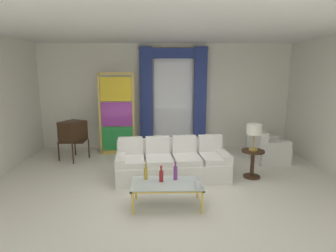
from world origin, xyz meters
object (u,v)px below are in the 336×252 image
bottle_ruby_flask (175,172)px  bottle_amber_squat (146,173)px  couch_white_long (172,163)px  peacock_figurine (132,150)px  round_side_table (252,161)px  bottle_crystal_tall (161,175)px  stained_glass_divider (117,116)px  table_lamp_brass (254,130)px  bottle_blue_decanter (198,183)px  coffee_table (167,185)px  vintage_tv (73,132)px  armchair_white (266,150)px

bottle_ruby_flask → bottle_amber_squat: bearing=176.6°
couch_white_long → peacock_figurine: (-0.99, 1.34, -0.09)m
couch_white_long → round_side_table: bearing=-2.0°
bottle_crystal_tall → couch_white_long: bearing=79.7°
stained_glass_divider → table_lamp_brass: bearing=-29.8°
bottle_blue_decanter → table_lamp_brass: size_ratio=0.39×
coffee_table → bottle_crystal_tall: size_ratio=4.15×
bottle_amber_squat → bottle_ruby_flask: 0.51m
peacock_figurine → table_lamp_brass: table_lamp_brass is taller
couch_white_long → stained_glass_divider: size_ratio=1.10×
bottle_blue_decanter → bottle_amber_squat: 0.94m
table_lamp_brass → couch_white_long: bearing=178.0°
coffee_table → round_side_table: size_ratio=1.98×
bottle_amber_squat → bottle_crystal_tall: bearing=-22.2°
bottle_crystal_tall → bottle_ruby_flask: bearing=17.8°
bottle_ruby_flask → round_side_table: 2.04m
vintage_tv → coffee_table: bearing=-48.0°
bottle_crystal_tall → vintage_tv: size_ratio=0.21×
peacock_figurine → bottle_amber_squat: bearing=-78.8°
coffee_table → table_lamp_brass: bearing=34.3°
bottle_crystal_tall → round_side_table: size_ratio=0.48×
bottle_amber_squat → coffee_table: bearing=-25.2°
couch_white_long → vintage_tv: (-2.46, 1.27, 0.42)m
stained_glass_divider → round_side_table: size_ratio=3.70×
coffee_table → vintage_tv: bearing=132.0°
couch_white_long → bottle_blue_decanter: couch_white_long is taller
bottle_blue_decanter → peacock_figurine: 3.18m
bottle_ruby_flask → table_lamp_brass: bearing=33.3°
bottle_ruby_flask → stained_glass_divider: (-1.43, 2.91, 0.52)m
bottle_blue_decanter → stained_glass_divider: bearing=118.5°
round_side_table → table_lamp_brass: 0.67m
round_side_table → bottle_ruby_flask: bearing=-146.7°
vintage_tv → stained_glass_divider: (1.05, 0.46, 0.33)m
coffee_table → bottle_amber_squat: (-0.36, 0.17, 0.15)m
couch_white_long → table_lamp_brass: 1.86m
coffee_table → peacock_figurine: size_ratio=1.97×
couch_white_long → peacock_figurine: couch_white_long is taller
bottle_crystal_tall → peacock_figurine: bearing=106.3°
coffee_table → bottle_ruby_flask: bearing=43.8°
bottle_crystal_tall → armchair_white: bearing=40.8°
couch_white_long → round_side_table: (1.71, -0.06, 0.05)m
bottle_amber_squat → vintage_tv: 3.12m
bottle_crystal_tall → peacock_figurine: 2.72m
table_lamp_brass → stained_glass_divider: bearing=150.2°
round_side_table → peacock_figurine: bearing=152.6°
peacock_figurine → bottle_crystal_tall: bearing=-73.7°
bottle_amber_squat → bottle_ruby_flask: size_ratio=0.89×
vintage_tv → stained_glass_divider: stained_glass_divider is taller
bottle_blue_decanter → couch_white_long: bearing=103.2°
bottle_ruby_flask → peacock_figurine: 2.73m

